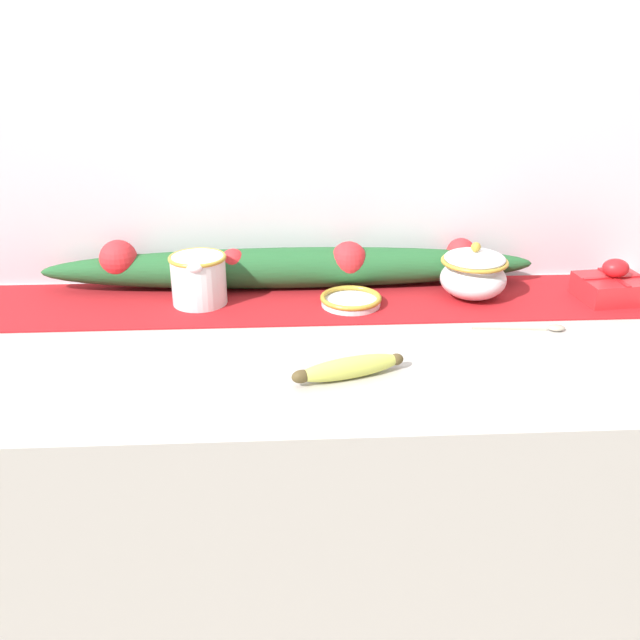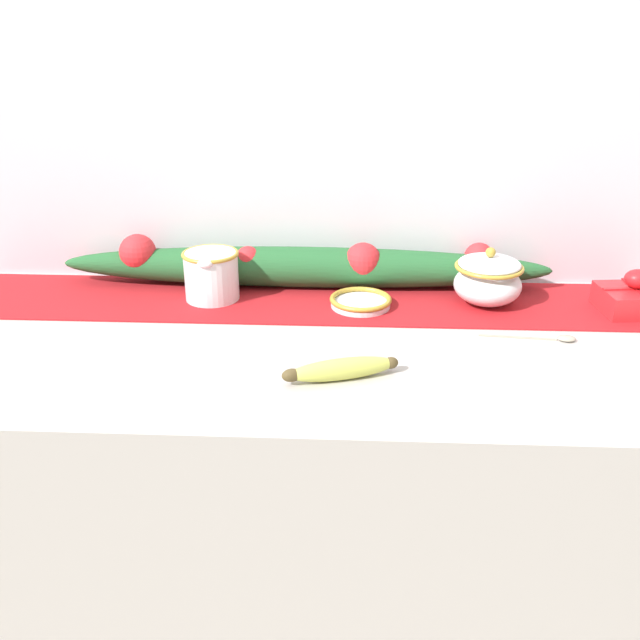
{
  "view_description": "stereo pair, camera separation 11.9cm",
  "coord_description": "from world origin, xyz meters",
  "px_view_note": "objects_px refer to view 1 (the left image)",
  "views": [
    {
      "loc": [
        -0.02,
        -1.16,
        1.46
      ],
      "look_at": [
        0.05,
        -0.02,
        0.97
      ],
      "focal_mm": 40.0,
      "sensor_mm": 36.0,
      "label": 1
    },
    {
      "loc": [
        0.1,
        -1.16,
        1.46
      ],
      "look_at": [
        0.05,
        -0.02,
        0.97
      ],
      "focal_mm": 40.0,
      "sensor_mm": 36.0,
      "label": 2
    }
  ],
  "objects_px": {
    "spoon": "(547,328)",
    "cream_pitcher": "(199,278)",
    "small_dish": "(351,300)",
    "gift_box": "(612,286)",
    "sugar_bowl": "(474,273)",
    "banana": "(349,368)"
  },
  "relations": [
    {
      "from": "cream_pitcher",
      "to": "sugar_bowl",
      "type": "xyz_separation_m",
      "value": [
        0.55,
        -0.0,
        -0.0
      ]
    },
    {
      "from": "cream_pitcher",
      "to": "small_dish",
      "type": "relative_size",
      "value": 1.08
    },
    {
      "from": "small_dish",
      "to": "gift_box",
      "type": "height_order",
      "value": "gift_box"
    },
    {
      "from": "cream_pitcher",
      "to": "gift_box",
      "type": "relative_size",
      "value": 0.94
    },
    {
      "from": "sugar_bowl",
      "to": "spoon",
      "type": "height_order",
      "value": "sugar_bowl"
    },
    {
      "from": "small_dish",
      "to": "banana",
      "type": "height_order",
      "value": "banana"
    },
    {
      "from": "spoon",
      "to": "cream_pitcher",
      "type": "bearing_deg",
      "value": 171.29
    },
    {
      "from": "sugar_bowl",
      "to": "small_dish",
      "type": "height_order",
      "value": "sugar_bowl"
    },
    {
      "from": "cream_pitcher",
      "to": "spoon",
      "type": "bearing_deg",
      "value": -14.2
    },
    {
      "from": "banana",
      "to": "spoon",
      "type": "relative_size",
      "value": 1.11
    },
    {
      "from": "small_dish",
      "to": "sugar_bowl",
      "type": "bearing_deg",
      "value": 6.31
    },
    {
      "from": "cream_pitcher",
      "to": "banana",
      "type": "relative_size",
      "value": 0.7
    },
    {
      "from": "small_dish",
      "to": "spoon",
      "type": "distance_m",
      "value": 0.38
    },
    {
      "from": "spoon",
      "to": "sugar_bowl",
      "type": "bearing_deg",
      "value": 126.88
    },
    {
      "from": "cream_pitcher",
      "to": "sugar_bowl",
      "type": "distance_m",
      "value": 0.55
    },
    {
      "from": "small_dish",
      "to": "gift_box",
      "type": "bearing_deg",
      "value": 0.46
    },
    {
      "from": "small_dish",
      "to": "gift_box",
      "type": "distance_m",
      "value": 0.53
    },
    {
      "from": "cream_pitcher",
      "to": "gift_box",
      "type": "height_order",
      "value": "cream_pitcher"
    },
    {
      "from": "cream_pitcher",
      "to": "small_dish",
      "type": "height_order",
      "value": "cream_pitcher"
    },
    {
      "from": "spoon",
      "to": "gift_box",
      "type": "xyz_separation_m",
      "value": [
        0.18,
        0.14,
        0.03
      ]
    },
    {
      "from": "sugar_bowl",
      "to": "gift_box",
      "type": "height_order",
      "value": "sugar_bowl"
    },
    {
      "from": "sugar_bowl",
      "to": "spoon",
      "type": "bearing_deg",
      "value": -58.61
    }
  ]
}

